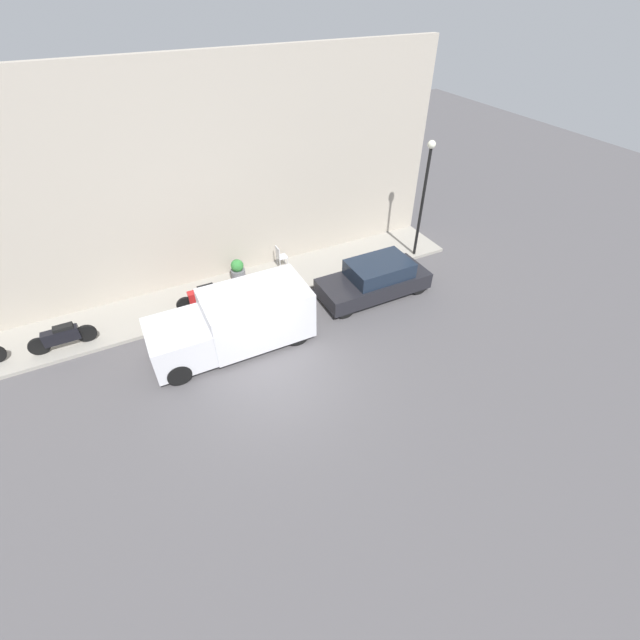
{
  "coord_description": "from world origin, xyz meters",
  "views": [
    {
      "loc": [
        -8.65,
        2.88,
        9.92
      ],
      "look_at": [
        1.34,
        -2.12,
        0.6
      ],
      "focal_mm": 24.0,
      "sensor_mm": 36.0,
      "label": 1
    }
  ],
  "objects_px": {
    "motorcycle_red": "(204,296)",
    "streetlamp": "(425,187)",
    "potted_plant": "(238,270)",
    "delivery_van": "(234,322)",
    "parked_car": "(375,279)",
    "cafe_chair": "(280,256)",
    "motorcycle_black": "(62,336)"
  },
  "relations": [
    {
      "from": "delivery_van",
      "to": "motorcycle_black",
      "type": "height_order",
      "value": "delivery_van"
    },
    {
      "from": "cafe_chair",
      "to": "motorcycle_black",
      "type": "bearing_deg",
      "value": 99.35
    },
    {
      "from": "motorcycle_red",
      "to": "streetlamp",
      "type": "distance_m",
      "value": 9.55
    },
    {
      "from": "motorcycle_red",
      "to": "streetlamp",
      "type": "bearing_deg",
      "value": -92.43
    },
    {
      "from": "motorcycle_red",
      "to": "motorcycle_black",
      "type": "xyz_separation_m",
      "value": [
        -0.09,
        4.71,
        -0.0
      ]
    },
    {
      "from": "delivery_van",
      "to": "potted_plant",
      "type": "relative_size",
      "value": 5.81
    },
    {
      "from": "parked_car",
      "to": "cafe_chair",
      "type": "bearing_deg",
      "value": 38.49
    },
    {
      "from": "motorcycle_red",
      "to": "cafe_chair",
      "type": "xyz_separation_m",
      "value": [
        1.27,
        -3.55,
        0.06
      ]
    },
    {
      "from": "parked_car",
      "to": "motorcycle_red",
      "type": "relative_size",
      "value": 2.12
    },
    {
      "from": "potted_plant",
      "to": "parked_car",
      "type": "bearing_deg",
      "value": -125.03
    },
    {
      "from": "delivery_van",
      "to": "motorcycle_red",
      "type": "height_order",
      "value": "delivery_van"
    },
    {
      "from": "potted_plant",
      "to": "cafe_chair",
      "type": "height_order",
      "value": "cafe_chair"
    },
    {
      "from": "motorcycle_red",
      "to": "cafe_chair",
      "type": "distance_m",
      "value": 3.77
    },
    {
      "from": "delivery_van",
      "to": "cafe_chair",
      "type": "xyz_separation_m",
      "value": [
        3.62,
        -3.11,
        -0.32
      ]
    },
    {
      "from": "parked_car",
      "to": "potted_plant",
      "type": "distance_m",
      "value": 5.43
    },
    {
      "from": "motorcycle_black",
      "to": "potted_plant",
      "type": "bearing_deg",
      "value": -78.96
    },
    {
      "from": "delivery_van",
      "to": "parked_car",
      "type": "bearing_deg",
      "value": -86.08
    },
    {
      "from": "motorcycle_black",
      "to": "streetlamp",
      "type": "height_order",
      "value": "streetlamp"
    },
    {
      "from": "motorcycle_red",
      "to": "streetlamp",
      "type": "xyz_separation_m",
      "value": [
        -0.39,
        -9.19,
        2.54
      ]
    },
    {
      "from": "motorcycle_red",
      "to": "potted_plant",
      "type": "relative_size",
      "value": 2.24
    },
    {
      "from": "parked_car",
      "to": "motorcycle_black",
      "type": "distance_m",
      "value": 10.99
    },
    {
      "from": "motorcycle_red",
      "to": "streetlamp",
      "type": "relative_size",
      "value": 0.42
    },
    {
      "from": "cafe_chair",
      "to": "streetlamp",
      "type": "bearing_deg",
      "value": -106.36
    },
    {
      "from": "parked_car",
      "to": "cafe_chair",
      "type": "distance_m",
      "value": 4.13
    },
    {
      "from": "motorcycle_black",
      "to": "streetlamp",
      "type": "relative_size",
      "value": 0.43
    },
    {
      "from": "motorcycle_black",
      "to": "motorcycle_red",
      "type": "bearing_deg",
      "value": -88.87
    },
    {
      "from": "parked_car",
      "to": "cafe_chair",
      "type": "xyz_separation_m",
      "value": [
        3.23,
        2.57,
        -0.01
      ]
    },
    {
      "from": "delivery_van",
      "to": "streetlamp",
      "type": "distance_m",
      "value": 9.23
    },
    {
      "from": "potted_plant",
      "to": "cafe_chair",
      "type": "distance_m",
      "value": 1.88
    },
    {
      "from": "motorcycle_red",
      "to": "potted_plant",
      "type": "distance_m",
      "value": 2.03
    },
    {
      "from": "delivery_van",
      "to": "motorcycle_red",
      "type": "bearing_deg",
      "value": 10.54
    },
    {
      "from": "parked_car",
      "to": "delivery_van",
      "type": "bearing_deg",
      "value": 93.92
    }
  ]
}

